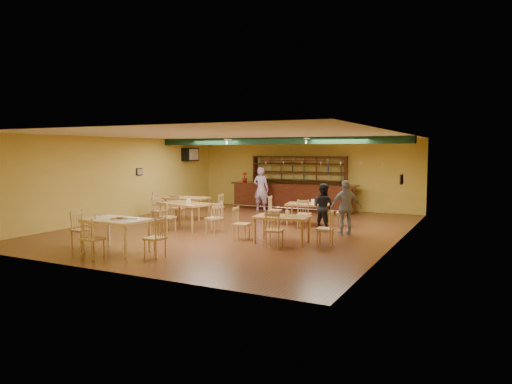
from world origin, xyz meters
The scene contains 23 objects.
floor centered at (0.00, 0.00, 0.00)m, with size 12.00×12.00×0.00m, color #573019.
ceiling_beam centered at (0.00, 2.80, 2.87)m, with size 10.00×0.30×0.25m, color black.
track_rail_left centered at (-1.80, 3.40, 2.94)m, with size 0.05×2.50×0.05m, color silver.
track_rail_right centered at (1.40, 3.40, 2.94)m, with size 0.05×2.50×0.05m, color silver.
ac_unit centered at (-4.80, 4.20, 2.35)m, with size 0.34×0.70×0.48m, color silver.
picture_left centered at (-4.97, 1.00, 1.70)m, with size 0.04×0.34×0.28m, color black.
picture_right centered at (4.97, 0.50, 1.70)m, with size 0.04×0.34×0.28m, color black.
bar_counter centered at (-0.25, 5.15, 0.56)m, with size 5.52×0.85×1.13m, color black.
back_bar_hutch centered at (-0.25, 5.78, 1.14)m, with size 4.27×0.40×2.28m, color black.
poinsettia centered at (-2.56, 5.15, 1.34)m, with size 0.24×0.24×0.42m, color #B21510.
dining_table_a centered at (-2.89, 1.22, 0.39)m, with size 1.55×0.93×0.78m, color #AF753E.
dining_table_b centered at (1.72, 1.74, 0.36)m, with size 1.45×0.87×0.73m, color #AF753E.
dining_table_c centered at (-1.55, -0.77, 0.42)m, with size 1.66×1.00×0.83m, color #AF753E.
dining_table_d centered at (2.20, -1.56, 0.37)m, with size 1.47×0.88×0.74m, color #AF753E.
near_table centered at (-0.99, -4.48, 0.42)m, with size 1.55×1.00×0.83m, color tan.
pizza_tray centered at (-0.88, -4.48, 0.84)m, with size 0.40×0.40×0.01m, color silver.
parmesan_shaker centered at (-1.49, -4.65, 0.89)m, with size 0.07×0.07×0.11m, color #EAE5C6.
napkin_stack centered at (-0.60, -4.26, 0.85)m, with size 0.20×0.15×0.03m, color white.
pizza_server centered at (-0.71, -4.43, 0.85)m, with size 0.32×0.09×0.00m, color silver.
side_plate centered at (-0.38, -4.71, 0.84)m, with size 0.22×0.22×0.01m, color white.
patron_bar centered at (-1.34, 4.33, 0.92)m, with size 0.67×0.44×1.84m, color #9254B7.
patron_right_a centered at (2.52, 0.94, 0.74)m, with size 0.72×0.56×1.48m, color black.
patron_right_b centered at (3.40, 0.44, 0.82)m, with size 0.96×0.40×1.64m, color gray.
Camera 1 is at (7.26, -13.12, 2.50)m, focal length 32.87 mm.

